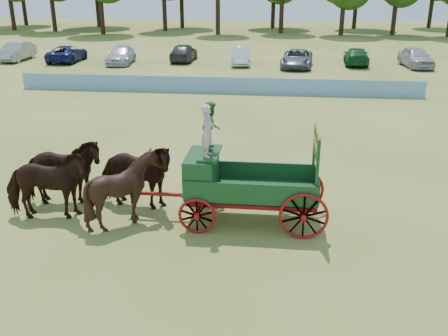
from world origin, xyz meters
TOP-DOWN VIEW (x-y plane):
  - ground at (0.00, 0.00)m, footprint 160.00×160.00m
  - horse_lead_left at (-3.70, -0.48)m, footprint 2.76×1.58m
  - horse_lead_right at (-3.70, 0.62)m, footprint 2.80×1.73m
  - horse_wheel_left at (-1.30, -0.48)m, footprint 2.01×1.79m
  - horse_wheel_right at (-1.30, 0.62)m, footprint 2.74×1.51m
  - farm_dray at (1.68, 0.09)m, footprint 6.00×2.00m
  - sponsor_banner at (-1.00, 18.00)m, footprint 26.00×0.08m
  - parked_cars at (-5.27, 29.85)m, footprint 42.53×7.36m

SIDE VIEW (x-z plane):
  - ground at x=0.00m, z-range 0.00..0.00m
  - sponsor_banner at x=-1.00m, z-range 0.00..1.05m
  - parked_cars at x=-5.27m, z-range -0.07..1.58m
  - horse_lead_left at x=-3.70m, z-range 0.00..2.20m
  - horse_lead_right at x=-3.70m, z-range 0.00..2.20m
  - horse_wheel_right at x=-1.30m, z-range 0.00..2.20m
  - horse_wheel_left at x=-1.30m, z-range 0.00..2.21m
  - farm_dray at x=1.68m, z-range -0.26..3.39m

